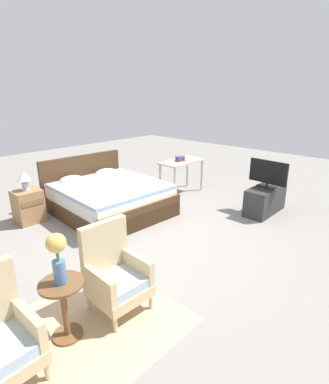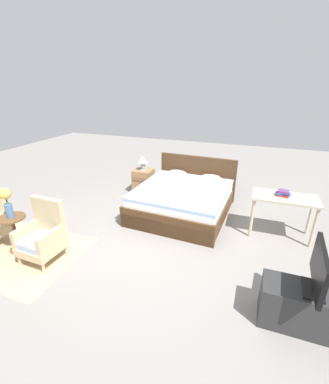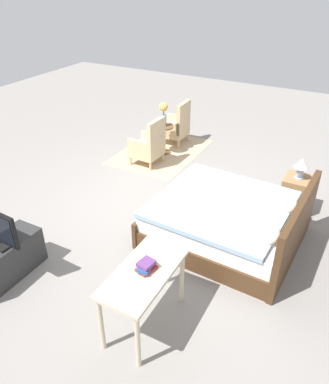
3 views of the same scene
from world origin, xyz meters
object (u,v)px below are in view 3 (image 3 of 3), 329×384
Objects in this scene: armchair_by_window_right at (149,146)px; tv_stand at (5,260)px; armchair_by_window_left at (176,126)px; nightstand at (295,194)px; book_stack at (146,266)px; bed at (229,222)px; side_table at (164,136)px; table_lamp at (301,165)px; vanity_desk at (144,280)px; flower_vase at (164,112)px.

armchair_by_window_right reaches higher than tv_stand.
armchair_by_window_left is at bearing 180.00° from armchair_by_window_right.
nightstand is 3.16m from book_stack.
armchair_by_window_right is 0.96× the size of tv_stand.
bed is 3.56× the size of nightstand.
side_table is (-2.12, -2.17, 0.07)m from bed.
table_lamp is at bearing 90.00° from nightstand.
vanity_desk is at bearing 29.61° from armchair_by_window_right.
table_lamp is 0.32× the size of vanity_desk.
armchair_by_window_left is at bearing -156.79° from book_stack.
armchair_by_window_right is at bearing -0.62° from side_table.
vanity_desk is (-0.19, 1.88, 0.38)m from tv_stand.
vanity_desk reaches higher than nightstand.
side_table is at bearing 179.38° from armchair_by_window_right.
bed is 3.09m from flower_vase.
book_stack is (3.89, 1.91, 0.42)m from side_table.
book_stack is (3.89, 1.91, -0.09)m from flower_vase.
bed is 3.04m from side_table.
side_table is 1.23× the size of flower_vase.
armchair_by_window_left is 1.00× the size of armchair_by_window_right.
armchair_by_window_left is 3.23m from table_lamp.
tv_stand is at bearing -41.31° from nightstand.
vanity_desk is at bearing 95.81° from tv_stand.
nightstand is 2.58× the size of book_stack.
bed is at bearing 38.95° from armchair_by_window_left.
bed is 1.85m from book_stack.
bed is 2.23× the size of armchair_by_window_right.
side_table is 4.12m from tv_stand.
armchair_by_window_left is at bearing -179.39° from flower_vase.
side_table is at bearing -179.82° from tv_stand.
table_lamp reaches higher than nightstand.
armchair_by_window_left is 0.76m from flower_vase.
flower_vase reaches higher than side_table.
book_stack is (4.47, 1.91, 0.41)m from armchair_by_window_left.
flower_vase is (-0.58, 0.01, 0.50)m from armchair_by_window_right.
nightstand reaches higher than tv_stand.
book_stack is at bearing -17.27° from nightstand.
tv_stand is 1.93m from vanity_desk.
bed is 3.50× the size of side_table.
armchair_by_window_left is 1.93× the size of flower_vase.
side_table is 0.57× the size of vanity_desk.
flower_vase is at bearing -107.81° from table_lamp.
bed is 9.17× the size of book_stack.
armchair_by_window_right is 3.86m from vanity_desk.
nightstand is 0.60× the size of tv_stand.
book_stack is at bearing 26.16° from side_table.
bed is 2.14× the size of tv_stand.
armchair_by_window_right is at bearing -96.63° from table_lamp.
armchair_by_window_left reaches higher than vanity_desk.
flower_vase is at bearing -107.81° from nightstand.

